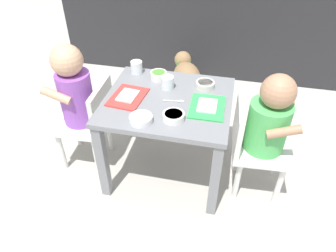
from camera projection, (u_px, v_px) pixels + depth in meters
ground_plane at (168, 168)px, 1.78m from camera, size 7.00×7.00×0.00m
kitchen_cabinet_back at (203, 8)px, 2.42m from camera, size 2.19×0.34×0.99m
dining_table at (168, 113)px, 1.54m from camera, size 0.60×0.53×0.47m
seated_child_left at (78, 95)px, 1.58m from camera, size 0.29×0.29×0.70m
seated_child_right at (266, 123)px, 1.43m from camera, size 0.30×0.30×0.66m
dog at (186, 76)px, 2.21m from camera, size 0.28×0.42×0.30m
food_tray_left at (128, 97)px, 1.50m from camera, size 0.17×0.21×0.02m
food_tray_right at (207, 107)px, 1.43m from camera, size 0.16×0.20×0.02m
water_cup_left at (137, 68)px, 1.67m from camera, size 0.06×0.06×0.07m
water_cup_right at (167, 83)px, 1.55m from camera, size 0.06×0.06×0.06m
veggie_bowl_far at (205, 84)px, 1.56m from camera, size 0.09×0.09×0.03m
cereal_bowl_left_side at (174, 116)px, 1.36m from camera, size 0.10×0.10×0.03m
veggie_bowl_near at (159, 75)px, 1.62m from camera, size 0.08×0.08×0.04m
cereal_bowl_right_side at (141, 119)px, 1.34m from camera, size 0.10×0.10×0.03m
spoon_by_left_tray at (176, 101)px, 1.47m from camera, size 0.10×0.03×0.01m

